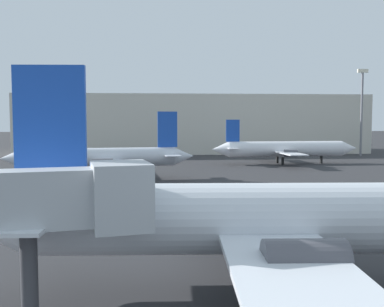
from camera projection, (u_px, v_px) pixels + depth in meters
name	position (u px, v px, depth m)	size (l,w,h in m)	color
airplane_at_gate	(281.00, 218.00, 21.77)	(31.95, 25.30, 10.88)	silver
airplane_on_taxiway	(103.00, 157.00, 62.74)	(26.28, 25.27, 9.45)	silver
airplane_distant	(285.00, 149.00, 85.41)	(28.19, 20.45, 8.29)	white
light_mast_right	(362.00, 107.00, 103.30)	(2.40, 0.50, 19.61)	slate
terminal_building	(193.00, 124.00, 117.37)	(84.63, 22.28, 14.28)	beige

